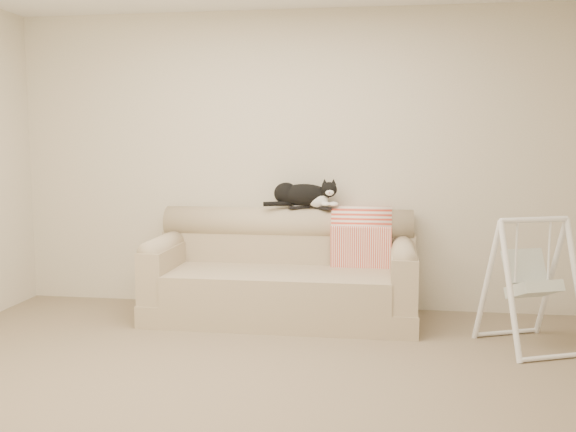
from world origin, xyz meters
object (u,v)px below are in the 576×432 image
object	(u,v)px
remote_a	(299,207)
baby_swing	(531,282)
tuxedo_cat	(303,195)
remote_b	(323,208)
sofa	(283,276)

from	to	relation	value
remote_a	baby_swing	bearing A→B (deg)	-23.16
remote_a	baby_swing	world-z (taller)	baby_swing
tuxedo_cat	baby_swing	world-z (taller)	tuxedo_cat
remote_a	remote_b	world-z (taller)	remote_a
remote_a	tuxedo_cat	world-z (taller)	tuxedo_cat
baby_swing	sofa	bearing A→B (deg)	164.26
tuxedo_cat	remote_a	bearing A→B (deg)	-153.40
remote_a	remote_b	xyz separation A→B (m)	(0.21, -0.02, -0.00)
sofa	remote_b	xyz separation A→B (m)	(0.32, 0.20, 0.56)
baby_swing	tuxedo_cat	bearing A→B (deg)	155.95
remote_a	tuxedo_cat	xyz separation A→B (m)	(0.03, 0.02, 0.11)
remote_a	remote_b	size ratio (longest dim) A/B	1.16
sofa	tuxedo_cat	size ratio (longest dim) A/B	3.43
sofa	tuxedo_cat	bearing A→B (deg)	59.72
sofa	remote_a	distance (m)	0.61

